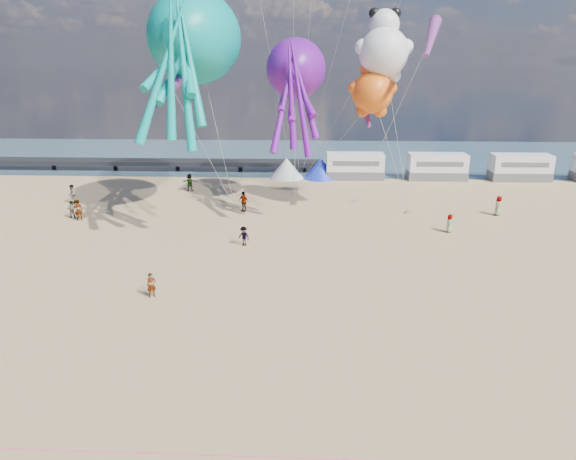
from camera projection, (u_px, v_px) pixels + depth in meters
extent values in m
plane|color=tan|center=(290.00, 375.00, 22.60)|extent=(120.00, 120.00, 0.00)
plane|color=#345264|center=(305.00, 156.00, 74.77)|extent=(120.00, 120.00, 0.00)
cube|color=black|center=(84.00, 161.00, 65.16)|extent=(60.00, 3.00, 0.50)
cube|color=silver|center=(355.00, 166.00, 59.83)|extent=(6.60, 2.50, 3.00)
cube|color=silver|center=(437.00, 167.00, 59.45)|extent=(6.60, 2.50, 3.00)
cube|color=silver|center=(520.00, 167.00, 59.06)|extent=(6.60, 2.50, 3.00)
cone|color=white|center=(286.00, 168.00, 60.25)|extent=(4.00, 4.00, 2.40)
cone|color=#1933CC|center=(320.00, 168.00, 60.09)|extent=(4.00, 4.00, 2.40)
cylinder|color=#F2338C|center=(285.00, 458.00, 17.85)|extent=(34.00, 0.03, 0.03)
imported|color=tan|center=(151.00, 285.00, 29.84)|extent=(0.64, 0.57, 1.48)
imported|color=#7F6659|center=(450.00, 223.00, 41.14)|extent=(0.66, 0.64, 1.52)
imported|color=#7F6659|center=(72.00, 209.00, 45.06)|extent=(0.78, 0.54, 1.53)
imported|color=#7F6659|center=(244.00, 236.00, 38.20)|extent=(0.90, 0.83, 1.48)
imported|color=#7F6659|center=(243.00, 202.00, 46.84)|extent=(1.39, 1.22, 1.87)
imported|color=#7F6659|center=(190.00, 182.00, 54.21)|extent=(1.13, 0.53, 1.88)
imported|color=#7F6659|center=(78.00, 210.00, 44.21)|extent=(1.82, 0.96, 1.87)
imported|color=#7F6659|center=(498.00, 206.00, 45.68)|extent=(0.75, 0.76, 1.76)
imported|color=#7F6659|center=(72.00, 194.00, 49.47)|extent=(0.92, 1.07, 1.85)
cube|color=gray|center=(235.00, 209.00, 47.39)|extent=(0.50, 0.35, 0.22)
cube|color=gray|center=(294.00, 203.00, 49.56)|extent=(0.50, 0.35, 0.22)
cube|color=gray|center=(409.00, 212.00, 46.60)|extent=(0.50, 0.35, 0.22)
cube|color=gray|center=(356.00, 201.00, 50.15)|extent=(0.50, 0.35, 0.22)
cube|color=gray|center=(296.00, 194.00, 52.70)|extent=(0.50, 0.35, 0.22)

